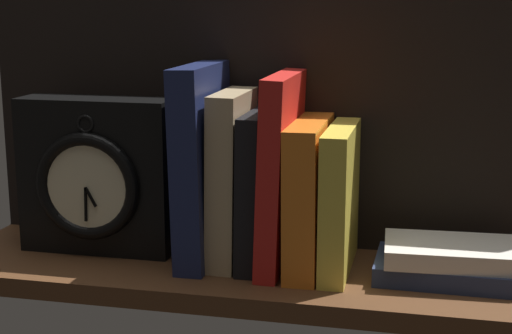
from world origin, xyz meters
TOP-DOWN VIEW (x-y plane):
  - ground_plane at (0.00, 0.00)cm, footprint 83.03×22.35cm
  - back_panel at (0.00, 10.57)cm, footprint 83.03×1.20cm
  - book_navy_bierce at (-8.43, 1.61)cm, footprint 4.23×15.91cm
  - book_tan_shortstories at (-4.51, 1.61)cm, footprint 3.93×12.84cm
  - book_black_skeptic at (-1.10, 1.61)cm, footprint 3.03×13.81cm
  - book_red_requiem at (1.92, 1.61)cm, footprint 3.58×16.57cm
  - book_orange_pandolfini at (5.58, 1.61)cm, footprint 4.12×16.74cm
  - book_yellow_seinlanguage at (9.47, 1.61)cm, footprint 3.26×16.50cm
  - framed_clock at (-23.18, 1.62)cm, footprint 20.77×7.70cm
  - book_stack_side at (23.22, 0.79)cm, footprint 17.96×11.43cm

SIDE VIEW (x-z plane):
  - ground_plane at x=0.00cm, z-range -2.50..0.00cm
  - book_stack_side at x=23.22cm, z-range -0.10..4.53cm
  - book_yellow_seinlanguage at x=9.47cm, z-range -0.01..18.19cm
  - book_orange_pandolfini at x=5.58cm, z-range -0.02..18.75cm
  - book_black_skeptic at x=-1.10cm, z-range -0.02..19.74cm
  - framed_clock at x=-23.18cm, z-range -0.10..20.67cm
  - book_tan_shortstories at x=-4.51cm, z-range -0.03..22.20cm
  - book_red_requiem at x=1.92cm, z-range -0.04..24.57cm
  - book_navy_bierce at x=-8.43cm, z-range -0.03..25.50cm
  - back_panel at x=0.00cm, z-range 0.00..34.73cm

